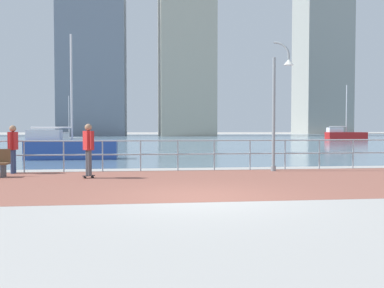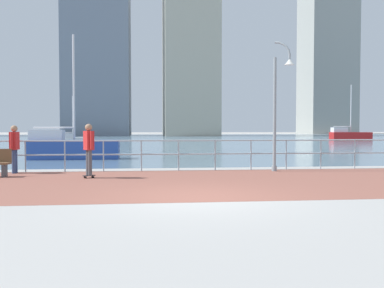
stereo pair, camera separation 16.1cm
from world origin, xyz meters
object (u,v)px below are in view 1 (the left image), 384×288
sailboat_red (68,140)px  sailboat_gray (345,135)px  bystander (13,145)px  lamppost (278,100)px  sailboat_ivory (69,147)px  skateboarder (88,146)px

sailboat_red → sailboat_gray: sailboat_gray is taller
bystander → sailboat_red: (-2.47, 25.33, -0.56)m
sailboat_red → sailboat_gray: bearing=16.9°
sailboat_gray → lamppost: bearing=-120.1°
bystander → sailboat_gray: size_ratio=0.24×
bystander → sailboat_ivory: bearing=83.7°
skateboarder → bystander: bearing=148.5°
sailboat_ivory → sailboat_gray: 40.93m
lamppost → sailboat_red: (-12.03, 25.68, -2.22)m
bystander → skateboarder: bearing=-31.5°
sailboat_ivory → bystander: bearing=-96.3°
lamppost → skateboarder: bearing=-168.4°
lamppost → sailboat_ivory: 11.51m
sailboat_red → lamppost: bearing=-64.9°
bystander → sailboat_red: bearing=95.6°
lamppost → sailboat_red: 28.44m
bystander → sailboat_gray: 46.39m
sailboat_red → sailboat_ivory: 18.82m
lamppost → sailboat_gray: (20.63, 35.57, -1.99)m
bystander → sailboat_gray: bearing=49.4°
sailboat_gray → sailboat_red: bearing=-163.1°
lamppost → skateboarder: lamppost is taller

